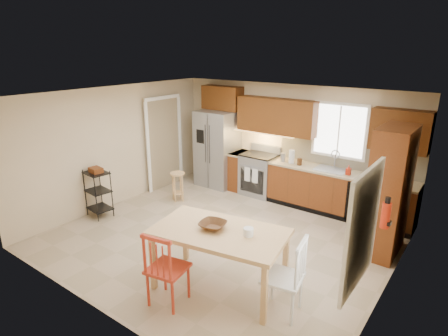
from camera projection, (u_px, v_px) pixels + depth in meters
floor at (221, 237)px, 6.69m from camera, size 5.50×5.50×0.00m
ceiling at (221, 96)px, 5.92m from camera, size 5.50×5.00×0.02m
wall_back at (289, 142)px, 8.22m from camera, size 5.50×0.02×2.50m
wall_front at (94, 225)px, 4.39m from camera, size 5.50×0.02×2.50m
wall_left at (116, 146)px, 7.86m from camera, size 0.02×5.00×2.50m
wall_right at (394, 211)px, 4.76m from camera, size 0.02×5.00×2.50m
refrigerator at (217, 149)px, 9.00m from camera, size 0.92×0.75×1.82m
range_stove at (259, 175)px, 8.53m from camera, size 0.76×0.63×0.92m
base_cabinet_narrow at (240, 171)px, 8.86m from camera, size 0.30×0.60×0.90m
base_cabinet_run at (338, 193)px, 7.51m from camera, size 2.92×0.60×0.90m
dishwasher at (362, 204)px, 6.97m from camera, size 0.60×0.02×0.78m
backsplash at (347, 155)px, 7.51m from camera, size 2.92×0.03×0.55m
upper_over_fridge at (222, 98)px, 8.78m from camera, size 1.00×0.35×0.55m
upper_left_block at (276, 116)px, 8.05m from camera, size 1.80×0.35×0.75m
upper_right_block at (401, 131)px, 6.64m from camera, size 1.00×0.35×0.75m
window_back at (339, 131)px, 7.46m from camera, size 1.12×0.04×1.12m
sink at (331, 172)px, 7.49m from camera, size 0.62×0.46×0.16m
undercab_glow at (263, 132)px, 8.32m from camera, size 1.60×0.30×0.01m
soap_bottle at (349, 170)px, 7.16m from camera, size 0.09×0.09×0.19m
paper_towel at (292, 157)px, 7.88m from camera, size 0.12×0.12×0.28m
canister_steel at (283, 157)px, 8.01m from camera, size 0.11×0.11×0.18m
canister_wood at (300, 162)px, 7.76m from camera, size 0.10×0.10×0.14m
pantry at (389, 192)px, 5.92m from camera, size 0.50×0.95×2.10m
fire_extinguisher at (386, 215)px, 4.98m from camera, size 0.12×0.12×0.36m
window_right at (362, 229)px, 3.85m from camera, size 0.04×1.02×1.32m
doorway at (164, 144)px, 8.87m from camera, size 0.04×0.95×2.10m
dining_table at (219, 260)px, 5.17m from camera, size 1.94×1.31×0.87m
chair_red at (168, 267)px, 4.84m from camera, size 0.57×0.57×1.05m
chair_white at (283, 276)px, 4.64m from camera, size 0.57×0.57×1.05m
table_bowl at (213, 228)px, 5.09m from camera, size 0.42×0.42×0.09m
table_jar at (248, 233)px, 4.88m from camera, size 0.17×0.17×0.18m
bar_stool at (178, 187)px, 8.20m from camera, size 0.33×0.33×0.65m
utility_cart at (98, 193)px, 7.40m from camera, size 0.53×0.44×0.96m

